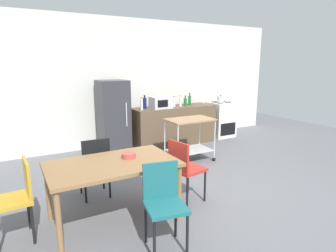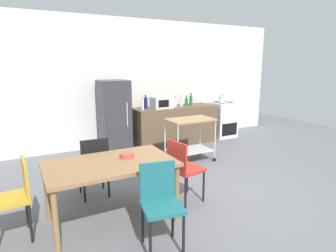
{
  "view_description": "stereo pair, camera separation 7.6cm",
  "coord_description": "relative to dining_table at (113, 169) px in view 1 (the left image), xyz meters",
  "views": [
    {
      "loc": [
        -2.5,
        -3.16,
        1.9
      ],
      "look_at": [
        -0.04,
        1.2,
        0.8
      ],
      "focal_mm": 30.64,
      "sensor_mm": 36.0,
      "label": 1
    },
    {
      "loc": [
        -2.43,
        -3.19,
        1.9
      ],
      "look_at": [
        -0.04,
        1.2,
        0.8
      ],
      "focal_mm": 30.64,
      "sensor_mm": 36.0,
      "label": 2
    }
  ],
  "objects": [
    {
      "name": "ground_plane",
      "position": [
        1.5,
        0.03,
        -0.67
      ],
      "size": [
        12.0,
        12.0,
        0.0
      ],
      "primitive_type": "plane",
      "color": "slate"
    },
    {
      "name": "back_wall",
      "position": [
        1.5,
        3.23,
        0.78
      ],
      "size": [
        8.4,
        0.12,
        2.9
      ],
      "primitive_type": "cube",
      "color": "silver",
      "rests_on": "ground_plane"
    },
    {
      "name": "kitchen_counter",
      "position": [
        2.4,
        2.63,
        -0.22
      ],
      "size": [
        2.0,
        0.64,
        0.9
      ],
      "primitive_type": "cube",
      "color": "brown",
      "rests_on": "ground_plane"
    },
    {
      "name": "dining_table",
      "position": [
        0.0,
        0.0,
        0.0
      ],
      "size": [
        1.5,
        0.9,
        0.75
      ],
      "color": "olive",
      "rests_on": "ground_plane"
    },
    {
      "name": "chair_black",
      "position": [
        -0.02,
        0.72,
        -0.15
      ],
      "size": [
        0.41,
        0.41,
        0.89
      ],
      "rotation": [
        0.0,
        0.0,
        3.11
      ],
      "color": "black",
      "rests_on": "ground_plane"
    },
    {
      "name": "chair_teal",
      "position": [
        0.3,
        -0.73,
        -0.15
      ],
      "size": [
        0.47,
        0.47,
        0.89
      ],
      "rotation": [
        0.0,
        0.0,
        -0.19
      ],
      "color": "#1E666B",
      "rests_on": "ground_plane"
    },
    {
      "name": "chair_mustard",
      "position": [
        -1.02,
        0.14,
        -0.15
      ],
      "size": [
        0.42,
        0.42,
        0.89
      ],
      "rotation": [
        0.0,
        0.0,
        -1.52
      ],
      "color": "gold",
      "rests_on": "ground_plane"
    },
    {
      "name": "chair_red",
      "position": [
        1.01,
        -0.01,
        -0.15
      ],
      "size": [
        0.47,
        0.47,
        0.89
      ],
      "rotation": [
        0.0,
        0.0,
        1.75
      ],
      "color": "#B72D23",
      "rests_on": "ground_plane"
    },
    {
      "name": "stove_oven",
      "position": [
        3.85,
        2.65,
        -0.22
      ],
      "size": [
        0.6,
        0.61,
        0.92
      ],
      "color": "white",
      "rests_on": "ground_plane"
    },
    {
      "name": "refrigerator",
      "position": [
        0.95,
        2.73,
        0.1
      ],
      "size": [
        0.6,
        0.63,
        1.55
      ],
      "color": "#333338",
      "rests_on": "ground_plane"
    },
    {
      "name": "kitchen_cart",
      "position": [
        2.03,
        1.39,
        -0.1
      ],
      "size": [
        0.91,
        0.57,
        0.85
      ],
      "color": "#A37A51",
      "rests_on": "ground_plane"
    },
    {
      "name": "bottle_sparkling_water",
      "position": [
        1.53,
        2.53,
        0.34
      ],
      "size": [
        0.06,
        0.06,
        0.27
      ],
      "color": "silver",
      "rests_on": "kitchen_counter"
    },
    {
      "name": "bottle_soy_sauce",
      "position": [
        1.68,
        2.7,
        0.36
      ],
      "size": [
        0.08,
        0.08,
        0.3
      ],
      "color": "navy",
      "rests_on": "kitchen_counter"
    },
    {
      "name": "microwave",
      "position": [
        2.01,
        2.56,
        0.36
      ],
      "size": [
        0.46,
        0.35,
        0.26
      ],
      "color": "silver",
      "rests_on": "kitchen_counter"
    },
    {
      "name": "bottle_hot_sauce",
      "position": [
        2.39,
        2.61,
        0.33
      ],
      "size": [
        0.06,
        0.06,
        0.24
      ],
      "color": "silver",
      "rests_on": "kitchen_counter"
    },
    {
      "name": "bottle_wine",
      "position": [
        2.54,
        2.58,
        0.33
      ],
      "size": [
        0.06,
        0.06,
        0.25
      ],
      "color": "silver",
      "rests_on": "kitchen_counter"
    },
    {
      "name": "bottle_vinegar",
      "position": [
        2.7,
        2.61,
        0.33
      ],
      "size": [
        0.07,
        0.07,
        0.25
      ],
      "color": "#1E6628",
      "rests_on": "kitchen_counter"
    },
    {
      "name": "bottle_soda",
      "position": [
        2.86,
        2.67,
        0.35
      ],
      "size": [
        0.07,
        0.07,
        0.29
      ],
      "color": "#1E6628",
      "rests_on": "kitchen_counter"
    },
    {
      "name": "fruit_bowl",
      "position": [
        0.24,
        0.07,
        0.11
      ],
      "size": [
        0.17,
        0.17,
        0.06
      ],
      "primitive_type": "cylinder",
      "color": "#B24C3F",
      "rests_on": "dining_table"
    },
    {
      "name": "kettle",
      "position": [
        3.73,
        2.55,
        0.33
      ],
      "size": [
        0.24,
        0.17,
        0.19
      ],
      "color": "silver",
      "rests_on": "stove_oven"
    }
  ]
}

